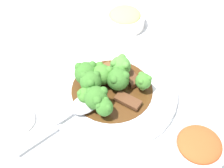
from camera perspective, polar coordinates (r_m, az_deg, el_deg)
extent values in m
plane|color=silver|center=(0.73, 0.00, -1.72)|extent=(4.00, 4.00, 0.00)
cylinder|color=white|center=(0.73, 0.00, -1.38)|extent=(0.30, 0.30, 0.01)
torus|color=white|center=(0.72, 0.00, -1.03)|extent=(0.30, 0.30, 0.01)
cylinder|color=#4C2D14|center=(0.72, 0.00, -0.99)|extent=(0.19, 0.19, 0.00)
cube|color=#56331E|center=(0.69, 2.94, -3.03)|extent=(0.03, 0.06, 0.01)
cube|color=#56331E|center=(0.73, 3.58, 1.06)|extent=(0.04, 0.05, 0.01)
cube|color=brown|center=(0.75, -0.56, 2.35)|extent=(0.05, 0.06, 0.01)
cylinder|color=#7FA84C|center=(0.73, -1.72, 0.70)|extent=(0.02, 0.02, 0.01)
sphere|color=#427F2D|center=(0.71, -1.76, 1.91)|extent=(0.05, 0.05, 0.05)
sphere|color=#427F2D|center=(0.69, -2.52, 1.90)|extent=(0.02, 0.02, 0.02)
sphere|color=#427F2D|center=(0.70, -0.57, 2.56)|extent=(0.02, 0.02, 0.02)
sphere|color=#427F2D|center=(0.71, -2.28, 3.43)|extent=(0.02, 0.02, 0.02)
cylinder|color=#7FA84C|center=(0.68, -2.65, -3.85)|extent=(0.02, 0.02, 0.01)
sphere|color=#387028|center=(0.67, -2.73, -2.66)|extent=(0.05, 0.05, 0.05)
sphere|color=#387028|center=(0.64, -2.69, -3.00)|extent=(0.02, 0.02, 0.02)
sphere|color=#387028|center=(0.66, -1.62, -1.29)|extent=(0.02, 0.02, 0.02)
sphere|color=#387028|center=(0.66, -4.00, -1.45)|extent=(0.02, 0.02, 0.02)
cylinder|color=#8EB756|center=(0.67, -1.37, -5.28)|extent=(0.01, 0.01, 0.01)
sphere|color=#387028|center=(0.65, -1.40, -4.28)|extent=(0.04, 0.04, 0.04)
sphere|color=#387028|center=(0.64, -0.69, -4.33)|extent=(0.01, 0.01, 0.01)
sphere|color=#387028|center=(0.65, -1.14, -2.94)|extent=(0.01, 0.01, 0.01)
sphere|color=#387028|center=(0.64, -2.43, -3.96)|extent=(0.01, 0.01, 0.01)
cylinder|color=#8EB756|center=(0.72, 5.64, -0.51)|extent=(0.01, 0.01, 0.01)
sphere|color=#427F2D|center=(0.70, 5.76, 0.53)|extent=(0.04, 0.04, 0.04)
sphere|color=#427F2D|center=(0.69, 6.77, 1.02)|extent=(0.01, 0.01, 0.01)
sphere|color=#427F2D|center=(0.70, 5.36, 1.72)|extent=(0.01, 0.01, 0.01)
sphere|color=#427F2D|center=(0.69, 5.33, 0.49)|extent=(0.01, 0.01, 0.01)
cylinder|color=#7FA84C|center=(0.73, -4.67, 0.67)|extent=(0.02, 0.02, 0.01)
sphere|color=#387028|center=(0.71, -4.79, 1.94)|extent=(0.05, 0.05, 0.05)
sphere|color=#387028|center=(0.71, -3.74, 3.31)|extent=(0.02, 0.02, 0.02)
sphere|color=#387028|center=(0.71, -6.05, 3.14)|extent=(0.02, 0.02, 0.02)
sphere|color=#387028|center=(0.69, -4.81, 1.75)|extent=(0.02, 0.02, 0.02)
cylinder|color=#7FA84C|center=(0.74, 1.53, 1.96)|extent=(0.02, 0.02, 0.01)
sphere|color=#4C8E38|center=(0.72, 1.57, 3.29)|extent=(0.05, 0.05, 0.05)
sphere|color=#4C8E38|center=(0.72, 1.87, 4.85)|extent=(0.02, 0.02, 0.02)
sphere|color=#4C8E38|center=(0.71, 0.43, 3.80)|extent=(0.02, 0.02, 0.02)
sphere|color=#4C8E38|center=(0.71, 2.48, 3.42)|extent=(0.02, 0.02, 0.02)
cylinder|color=#8EB756|center=(0.72, 1.07, -0.37)|extent=(0.02, 0.02, 0.01)
sphere|color=#387028|center=(0.70, 1.10, 0.86)|extent=(0.05, 0.05, 0.05)
sphere|color=#387028|center=(0.70, 0.54, 2.50)|extent=(0.02, 0.02, 0.02)
sphere|color=#387028|center=(0.68, 0.38, 0.81)|extent=(0.02, 0.02, 0.02)
sphere|color=#387028|center=(0.69, 2.43, 1.56)|extent=(0.02, 0.02, 0.02)
cylinder|color=#7FA84C|center=(0.71, -3.81, -0.94)|extent=(0.02, 0.02, 0.02)
sphere|color=#387028|center=(0.69, -3.92, 0.40)|extent=(0.05, 0.05, 0.05)
sphere|color=#387028|center=(0.68, -5.10, 1.52)|extent=(0.02, 0.02, 0.02)
sphere|color=#387028|center=(0.67, -3.91, 0.18)|extent=(0.02, 0.02, 0.02)
sphere|color=#387028|center=(0.68, -2.92, 1.69)|extent=(0.02, 0.02, 0.02)
cylinder|color=#8EB756|center=(0.70, -4.83, -2.88)|extent=(0.01, 0.01, 0.01)
sphere|color=#427F2D|center=(0.68, -4.92, -2.01)|extent=(0.04, 0.04, 0.04)
sphere|color=#427F2D|center=(0.67, -5.88, -1.69)|extent=(0.01, 0.01, 0.01)
sphere|color=#427F2D|center=(0.67, -4.34, -2.00)|extent=(0.01, 0.01, 0.01)
sphere|color=#427F2D|center=(0.68, -4.70, -0.80)|extent=(0.01, 0.01, 0.01)
ellipsoid|color=#B7B7BC|center=(0.69, -4.86, -3.59)|extent=(0.08, 0.07, 0.01)
cylinder|color=#B7B7BC|center=(0.66, -12.31, -8.53)|extent=(0.14, 0.04, 0.01)
cylinder|color=white|center=(0.67, 15.09, -12.03)|extent=(0.06, 0.06, 0.01)
cylinder|color=white|center=(0.65, 15.35, -11.42)|extent=(0.11, 0.11, 0.03)
torus|color=white|center=(0.64, 15.67, -10.66)|extent=(0.11, 0.11, 0.01)
ellipsoid|color=#D14C23|center=(0.64, 15.71, -10.55)|extent=(0.09, 0.09, 0.02)
cylinder|color=white|center=(0.91, 2.34, 10.84)|extent=(0.06, 0.06, 0.01)
cylinder|color=white|center=(0.90, 2.37, 11.53)|extent=(0.11, 0.11, 0.03)
torus|color=white|center=(0.89, 2.40, 12.40)|extent=(0.11, 0.11, 0.01)
ellipsoid|color=#A3B266|center=(0.89, 2.41, 12.52)|extent=(0.09, 0.09, 0.02)
cylinder|color=white|center=(0.71, -16.93, -6.32)|extent=(0.08, 0.08, 0.01)
torus|color=white|center=(0.71, -17.02, -6.10)|extent=(0.08, 0.08, 0.01)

